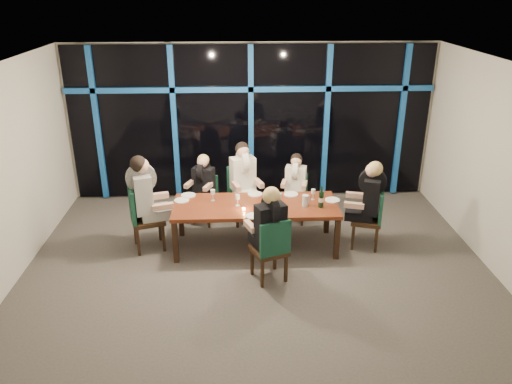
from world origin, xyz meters
TOP-DOWN VIEW (x-y plane):
  - room at (0.00, 0.00)m, footprint 7.04×7.00m
  - window_wall at (0.01, 2.93)m, footprint 6.86×0.43m
  - dining_table at (0.00, 0.80)m, footprint 2.60×1.00m
  - chair_far_left at (-0.85, 1.79)m, footprint 0.52×0.52m
  - chair_far_mid at (-0.20, 1.82)m, footprint 0.59×0.59m
  - chair_far_right at (0.76, 1.79)m, footprint 0.49×0.49m
  - chair_end_left at (-1.81, 0.81)m, footprint 0.62×0.62m
  - chair_end_right at (1.87, 0.73)m, footprint 0.57×0.57m
  - chair_near_mid at (0.19, -0.24)m, footprint 0.60×0.60m
  - diner_far_left at (-0.88, 1.72)m, footprint 0.53×0.59m
  - diner_far_mid at (-0.17, 1.74)m, footprint 0.60×0.68m
  - diner_far_right at (0.74, 1.72)m, footprint 0.49×0.58m
  - diner_end_left at (-1.72, 0.83)m, footprint 0.73×0.63m
  - diner_end_right at (1.79, 0.75)m, footprint 0.68×0.58m
  - diner_near_mid at (0.16, -0.16)m, footprint 0.61×0.68m
  - plate_far_left at (-1.09, 1.20)m, footprint 0.24×0.24m
  - plate_far_mid at (0.01, 1.21)m, footprint 0.24×0.24m
  - plate_far_right at (0.60, 1.17)m, footprint 0.24×0.24m
  - plate_end_left at (-1.18, 1.00)m, footprint 0.24×0.24m
  - plate_end_right at (1.25, 0.91)m, footprint 0.24×0.24m
  - plate_near_mid at (-0.05, 0.37)m, footprint 0.24×0.24m
  - wine_bottle at (1.02, 0.66)m, footprint 0.08×0.08m
  - water_pitcher at (0.78, 0.71)m, footprint 0.11×0.10m
  - tea_light at (-0.19, 0.60)m, footprint 0.05×0.05m
  - wine_glass_a at (-0.28, 0.77)m, footprint 0.07×0.07m
  - wine_glass_b at (0.17, 0.82)m, footprint 0.07×0.07m
  - wine_glass_c at (0.37, 0.77)m, footprint 0.08×0.08m
  - wine_glass_d at (-0.68, 0.98)m, footprint 0.07×0.07m
  - wine_glass_e at (0.94, 0.96)m, footprint 0.07×0.07m

SIDE VIEW (x-z plane):
  - chair_far_right at x=0.76m, z-range 0.05..0.91m
  - chair_far_left at x=-0.85m, z-range 0.05..0.92m
  - chair_near_mid at x=0.19m, z-range 0.06..1.05m
  - chair_end_right at x=1.87m, z-range 0.06..1.06m
  - chair_far_mid at x=-0.20m, z-range 0.06..1.06m
  - chair_end_left at x=-1.81m, z-range 0.06..1.14m
  - dining_table at x=0.00m, z-range 0.31..1.06m
  - plate_far_left at x=-1.09m, z-range 0.75..0.76m
  - plate_far_mid at x=0.01m, z-range 0.75..0.76m
  - plate_far_right at x=0.60m, z-range 0.75..0.76m
  - plate_end_left at x=-1.18m, z-range 0.75..0.76m
  - plate_end_right at x=1.25m, z-range 0.75..0.76m
  - plate_near_mid at x=-0.05m, z-range 0.75..0.76m
  - tea_light at x=-0.19m, z-range 0.75..0.78m
  - diner_far_right at x=0.74m, z-range 0.41..1.25m
  - diner_far_left at x=-0.88m, z-range 0.41..1.25m
  - water_pitcher at x=0.78m, z-range 0.75..0.93m
  - wine_glass_e at x=0.94m, z-range 0.79..0.97m
  - wine_bottle at x=1.02m, z-range 0.71..1.06m
  - wine_glass_b at x=0.17m, z-range 0.79..0.98m
  - wine_glass_d at x=-0.68m, z-range 0.79..0.98m
  - wine_glass_a at x=-0.28m, z-range 0.79..0.98m
  - wine_glass_c at x=0.37m, z-range 0.80..0.99m
  - diner_near_mid at x=0.16m, z-range 0.46..1.43m
  - diner_end_right at x=1.79m, z-range 0.47..1.44m
  - diner_far_mid at x=-0.17m, z-range 0.47..1.45m
  - diner_end_left at x=-1.72m, z-range 0.50..1.55m
  - window_wall at x=0.01m, z-range 0.08..3.02m
  - room at x=0.00m, z-range 0.51..3.53m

